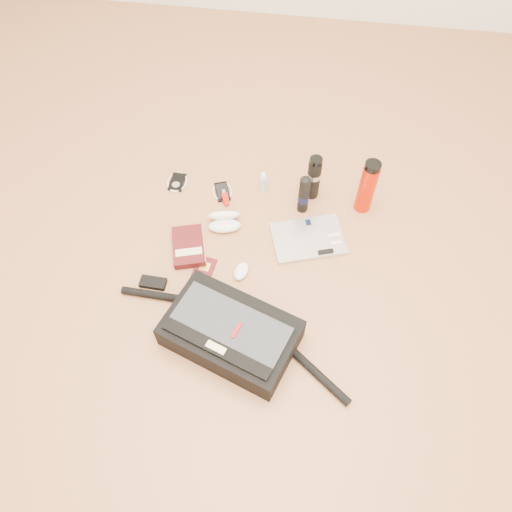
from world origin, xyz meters
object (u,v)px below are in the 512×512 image
(laptop, at_px, (308,239))
(thermos_black, at_px, (314,177))
(thermos_red, at_px, (367,187))
(messenger_bag, at_px, (230,333))
(book, at_px, (189,246))

(laptop, distance_m, thermos_black, 0.30)
(thermos_black, xyz_separation_m, thermos_red, (0.24, -0.04, 0.02))
(messenger_bag, relative_size, thermos_black, 4.03)
(laptop, bearing_deg, messenger_bag, -134.69)
(thermos_black, bearing_deg, book, -142.57)
(laptop, bearing_deg, book, 175.20)
(book, distance_m, thermos_red, 0.85)
(laptop, relative_size, book, 1.53)
(book, xyz_separation_m, thermos_red, (0.76, 0.35, 0.13))
(messenger_bag, bearing_deg, thermos_black, 91.83)
(book, xyz_separation_m, thermos_black, (0.52, 0.40, 0.10))
(messenger_bag, height_order, thermos_red, thermos_red)
(thermos_black, height_order, thermos_red, thermos_red)
(book, height_order, thermos_red, thermos_red)
(messenger_bag, relative_size, thermos_red, 3.34)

